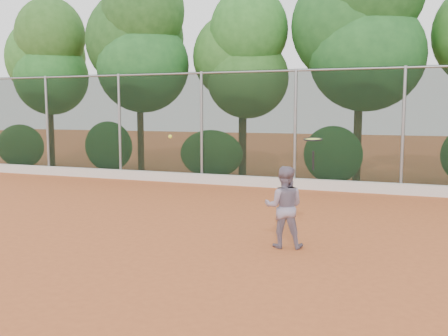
% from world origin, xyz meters
% --- Properties ---
extents(ground, '(80.00, 80.00, 0.00)m').
position_xyz_m(ground, '(0.00, 0.00, 0.00)').
color(ground, '#B3562A').
rests_on(ground, ground).
extents(concrete_curb, '(24.00, 0.20, 0.30)m').
position_xyz_m(concrete_curb, '(0.00, 6.82, 0.15)').
color(concrete_curb, silver).
rests_on(concrete_curb, ground).
extents(tennis_player, '(0.75, 0.63, 1.38)m').
position_xyz_m(tennis_player, '(1.25, 0.55, 0.69)').
color(tennis_player, gray).
rests_on(tennis_player, ground).
extents(chainlink_fence, '(24.09, 0.09, 3.50)m').
position_xyz_m(chainlink_fence, '(-0.00, 7.00, 1.86)').
color(chainlink_fence, black).
rests_on(chainlink_fence, ground).
extents(foliage_backdrop, '(23.70, 3.63, 7.55)m').
position_xyz_m(foliage_backdrop, '(-0.55, 8.98, 4.40)').
color(foliage_backdrop, '#412719').
rests_on(foliage_backdrop, ground).
extents(tennis_racket, '(0.33, 0.33, 0.53)m').
position_xyz_m(tennis_racket, '(1.73, 0.47, 1.81)').
color(tennis_racket, black).
rests_on(tennis_racket, ground).
extents(tennis_ball_in_flight, '(0.06, 0.06, 0.06)m').
position_xyz_m(tennis_ball_in_flight, '(-0.58, -0.04, 1.87)').
color(tennis_ball_in_flight, '#EBF938').
rests_on(tennis_ball_in_flight, ground).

